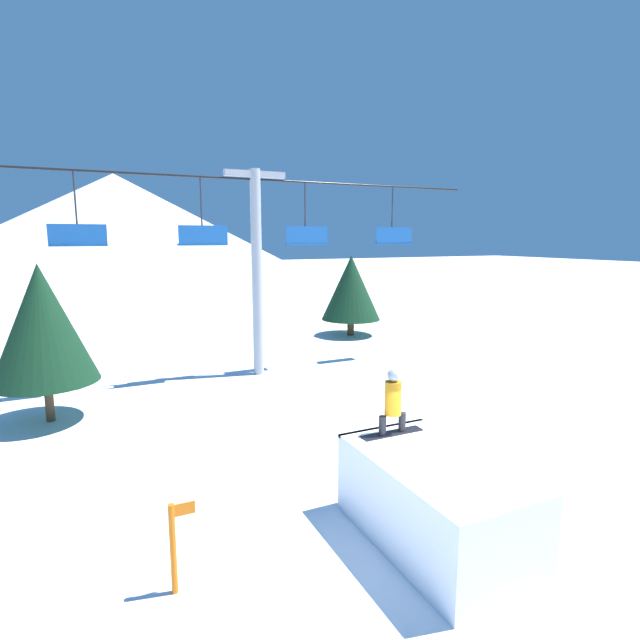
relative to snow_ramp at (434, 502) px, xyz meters
name	(u,v)px	position (x,y,z in m)	size (l,w,h in m)	color
ground_plane	(429,545)	(-0.13, -0.05, -0.79)	(220.00, 220.00, 0.00)	white
mountain_ridge	(116,223)	(-0.13, 82.58, 7.04)	(60.58, 60.58, 15.65)	silver
snow_ramp	(434,502)	(0.00, 0.00, 0.00)	(2.03, 3.59, 1.57)	white
snowboarder	(393,402)	(-0.03, 1.34, 1.46)	(1.33, 0.33, 1.34)	black
chairlift	(257,253)	(0.76, 12.19, 4.09)	(19.62, 0.44, 8.06)	#9E9EA3
pine_tree_near	(42,324)	(-6.61, 9.84, 2.19)	(2.97, 2.97, 4.75)	#4C3823
pine_tree_far	(351,288)	(8.05, 17.75, 1.91)	(3.30, 3.30, 4.51)	#4C3823
trail_marker	(174,545)	(-4.44, 0.66, 0.01)	(0.41, 0.10, 1.48)	orange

